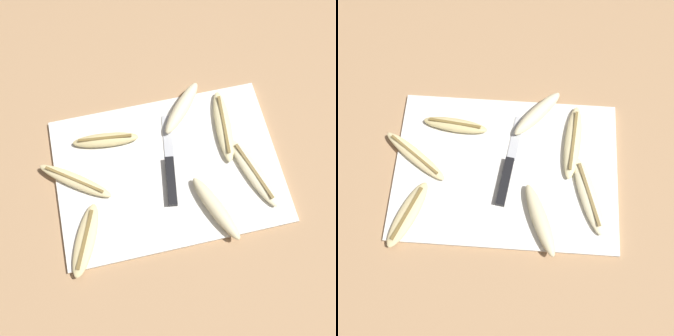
# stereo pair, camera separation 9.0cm
# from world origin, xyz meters

# --- Properties ---
(ground_plane) EXTENTS (4.00, 4.00, 0.00)m
(ground_plane) POSITION_xyz_m (0.00, 0.00, 0.00)
(ground_plane) COLOR tan
(cutting_board) EXTENTS (0.52, 0.36, 0.01)m
(cutting_board) POSITION_xyz_m (0.00, 0.00, 0.01)
(cutting_board) COLOR white
(cutting_board) RESTS_ON ground_plane
(knife) EXTENTS (0.05, 0.23, 0.02)m
(knife) POSITION_xyz_m (0.00, -0.02, 0.02)
(knife) COLOR black
(knife) RESTS_ON cutting_board
(banana_soft_right) EXTENTS (0.06, 0.19, 0.02)m
(banana_soft_right) POSITION_xyz_m (0.15, 0.08, 0.02)
(banana_soft_right) COLOR beige
(banana_soft_right) RESTS_ON cutting_board
(banana_ripe_center) EXTENTS (0.17, 0.13, 0.02)m
(banana_ripe_center) POSITION_xyz_m (-0.21, 0.02, 0.02)
(banana_ripe_center) COLOR beige
(banana_ripe_center) RESTS_ON cutting_board
(banana_cream_curved) EXTENTS (0.09, 0.17, 0.03)m
(banana_cream_curved) POSITION_xyz_m (0.08, -0.12, 0.03)
(banana_cream_curved) COLOR beige
(banana_cream_curved) RESTS_ON cutting_board
(banana_pale_long) EXTENTS (0.09, 0.19, 0.02)m
(banana_pale_long) POSITION_xyz_m (0.19, -0.05, 0.02)
(banana_pale_long) COLOR beige
(banana_pale_long) RESTS_ON cutting_board
(banana_mellow_near) EXTENTS (0.10, 0.17, 0.02)m
(banana_mellow_near) POSITION_xyz_m (-0.21, -0.12, 0.02)
(banana_mellow_near) COLOR beige
(banana_mellow_near) RESTS_ON cutting_board
(banana_spotted_left) EXTENTS (0.16, 0.05, 0.02)m
(banana_spotted_left) POSITION_xyz_m (-0.13, 0.10, 0.02)
(banana_spotted_left) COLOR #DBC684
(banana_spotted_left) RESTS_ON cutting_board
(banana_bright_far) EXTENTS (0.13, 0.14, 0.03)m
(banana_bright_far) POSITION_xyz_m (0.07, 0.14, 0.03)
(banana_bright_far) COLOR beige
(banana_bright_far) RESTS_ON cutting_board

